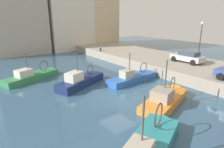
{
  "coord_description": "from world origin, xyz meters",
  "views": [
    {
      "loc": [
        -9.04,
        -11.45,
        6.48
      ],
      "look_at": [
        1.28,
        2.59,
        1.2
      ],
      "focal_mm": 29.93,
      "sensor_mm": 36.0,
      "label": 1
    }
  ],
  "objects_px": {
    "fishing_boat_orange": "(166,101)",
    "fishing_boat_blue": "(135,80)",
    "parked_car_silver": "(187,57)",
    "mooring_bollard_mid": "(100,50)",
    "fishing_boat_green": "(35,78)",
    "fishing_boat_navy": "(83,83)",
    "quay_streetlamp": "(201,35)"
  },
  "relations": [
    {
      "from": "fishing_boat_orange",
      "to": "fishing_boat_blue",
      "type": "height_order",
      "value": "fishing_boat_orange"
    },
    {
      "from": "fishing_boat_orange",
      "to": "fishing_boat_blue",
      "type": "xyz_separation_m",
      "value": [
        1.62,
        5.4,
        -0.04
      ]
    },
    {
      "from": "parked_car_silver",
      "to": "mooring_bollard_mid",
      "type": "height_order",
      "value": "parked_car_silver"
    },
    {
      "from": "fishing_boat_green",
      "to": "mooring_bollard_mid",
      "type": "distance_m",
      "value": 12.66
    },
    {
      "from": "fishing_boat_blue",
      "to": "mooring_bollard_mid",
      "type": "height_order",
      "value": "fishing_boat_blue"
    },
    {
      "from": "fishing_boat_navy",
      "to": "mooring_bollard_mid",
      "type": "height_order",
      "value": "fishing_boat_navy"
    },
    {
      "from": "mooring_bollard_mid",
      "to": "quay_streetlamp",
      "type": "bearing_deg",
      "value": -67.23
    },
    {
      "from": "quay_streetlamp",
      "to": "fishing_boat_orange",
      "type": "bearing_deg",
      "value": -161.08
    },
    {
      "from": "fishing_boat_green",
      "to": "mooring_bollard_mid",
      "type": "bearing_deg",
      "value": 21.73
    },
    {
      "from": "mooring_bollard_mid",
      "to": "fishing_boat_blue",
      "type": "bearing_deg",
      "value": -105.51
    },
    {
      "from": "fishing_boat_navy",
      "to": "fishing_boat_blue",
      "type": "relative_size",
      "value": 0.94
    },
    {
      "from": "parked_car_silver",
      "to": "mooring_bollard_mid",
      "type": "bearing_deg",
      "value": 108.38
    },
    {
      "from": "fishing_boat_navy",
      "to": "mooring_bollard_mid",
      "type": "bearing_deg",
      "value": 48.85
    },
    {
      "from": "mooring_bollard_mid",
      "to": "quay_streetlamp",
      "type": "distance_m",
      "value": 14.9
    },
    {
      "from": "fishing_boat_navy",
      "to": "quay_streetlamp",
      "type": "height_order",
      "value": "quay_streetlamp"
    },
    {
      "from": "fishing_boat_navy",
      "to": "fishing_boat_orange",
      "type": "bearing_deg",
      "value": -65.62
    },
    {
      "from": "fishing_boat_green",
      "to": "quay_streetlamp",
      "type": "xyz_separation_m",
      "value": [
        17.35,
        -8.8,
        4.35
      ]
    },
    {
      "from": "fishing_boat_navy",
      "to": "quay_streetlamp",
      "type": "distance_m",
      "value": 15.13
    },
    {
      "from": "parked_car_silver",
      "to": "mooring_bollard_mid",
      "type": "xyz_separation_m",
      "value": [
        -4.28,
        12.89,
        -0.44
      ]
    },
    {
      "from": "fishing_boat_orange",
      "to": "mooring_bollard_mid",
      "type": "height_order",
      "value": "fishing_boat_orange"
    },
    {
      "from": "parked_car_silver",
      "to": "fishing_boat_green",
      "type": "bearing_deg",
      "value": 152.76
    },
    {
      "from": "fishing_boat_orange",
      "to": "fishing_boat_green",
      "type": "xyz_separation_m",
      "value": [
        -6.84,
        12.4,
        -0.02
      ]
    },
    {
      "from": "fishing_boat_navy",
      "to": "fishing_boat_blue",
      "type": "height_order",
      "value": "fishing_boat_navy"
    },
    {
      "from": "fishing_boat_orange",
      "to": "quay_streetlamp",
      "type": "distance_m",
      "value": 11.92
    },
    {
      "from": "parked_car_silver",
      "to": "quay_streetlamp",
      "type": "relative_size",
      "value": 0.8
    },
    {
      "from": "fishing_boat_navy",
      "to": "fishing_boat_green",
      "type": "height_order",
      "value": "fishing_boat_navy"
    },
    {
      "from": "fishing_boat_blue",
      "to": "mooring_bollard_mid",
      "type": "xyz_separation_m",
      "value": [
        3.24,
        11.66,
        1.38
      ]
    },
    {
      "from": "fishing_boat_navy",
      "to": "fishing_boat_green",
      "type": "bearing_deg",
      "value": 125.23
    },
    {
      "from": "fishing_boat_green",
      "to": "parked_car_silver",
      "type": "height_order",
      "value": "fishing_boat_green"
    },
    {
      "from": "fishing_boat_navy",
      "to": "parked_car_silver",
      "type": "bearing_deg",
      "value": -15.15
    },
    {
      "from": "mooring_bollard_mid",
      "to": "parked_car_silver",
      "type": "bearing_deg",
      "value": -71.62
    },
    {
      "from": "fishing_boat_orange",
      "to": "parked_car_silver",
      "type": "height_order",
      "value": "fishing_boat_orange"
    }
  ]
}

